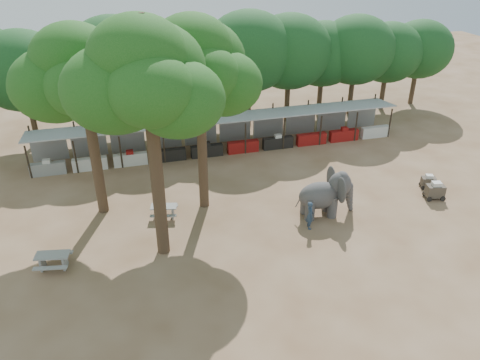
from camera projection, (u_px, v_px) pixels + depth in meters
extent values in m
plane|color=brown|center=(284.00, 255.00, 24.44)|extent=(100.00, 100.00, 0.00)
cube|color=gray|center=(221.00, 118.00, 35.16)|extent=(28.00, 2.99, 0.39)
cylinder|color=#2D2319|center=(46.00, 160.00, 31.69)|extent=(0.12, 0.12, 2.40)
cylinder|color=#2D2319|center=(48.00, 142.00, 33.89)|extent=(0.12, 0.12, 2.80)
cube|color=gray|center=(48.00, 169.00, 32.26)|extent=(2.38, 0.50, 0.90)
cube|color=gray|center=(49.00, 148.00, 34.04)|extent=(2.52, 0.12, 2.00)
cylinder|color=#2D2319|center=(88.00, 156.00, 32.35)|extent=(0.12, 0.12, 2.40)
cylinder|color=#2D2319|center=(88.00, 138.00, 34.55)|extent=(0.12, 0.12, 2.80)
cube|color=silver|center=(90.00, 164.00, 32.91)|extent=(2.38, 0.50, 0.90)
cube|color=gray|center=(89.00, 144.00, 34.69)|extent=(2.52, 0.12, 2.00)
cylinder|color=#2D2319|center=(130.00, 151.00, 33.00)|extent=(0.12, 0.12, 2.40)
cylinder|color=#2D2319|center=(127.00, 134.00, 35.20)|extent=(0.12, 0.12, 2.80)
cube|color=silver|center=(131.00, 159.00, 33.56)|extent=(2.38, 0.50, 0.90)
cube|color=gray|center=(128.00, 140.00, 35.34)|extent=(2.52, 0.12, 2.00)
cylinder|color=#2D2319|center=(169.00, 147.00, 33.65)|extent=(0.12, 0.12, 2.40)
cylinder|color=#2D2319|center=(164.00, 131.00, 35.85)|extent=(0.12, 0.12, 2.80)
cube|color=black|center=(169.00, 155.00, 34.22)|extent=(2.38, 0.50, 0.90)
cube|color=gray|center=(165.00, 136.00, 36.00)|extent=(2.52, 0.12, 2.00)
cylinder|color=#2D2319|center=(207.00, 143.00, 34.30)|extent=(0.12, 0.12, 2.40)
cylinder|color=#2D2319|center=(200.00, 127.00, 36.50)|extent=(0.12, 0.12, 2.80)
cube|color=black|center=(207.00, 151.00, 34.87)|extent=(2.38, 0.50, 0.90)
cube|color=gray|center=(200.00, 132.00, 36.65)|extent=(2.52, 0.12, 2.00)
cylinder|color=#2D2319|center=(244.00, 139.00, 34.95)|extent=(0.12, 0.12, 2.40)
cylinder|color=#2D2319|center=(235.00, 124.00, 37.15)|extent=(0.12, 0.12, 2.80)
cube|color=maroon|center=(243.00, 147.00, 35.52)|extent=(2.38, 0.50, 0.90)
cube|color=gray|center=(235.00, 129.00, 37.30)|extent=(2.52, 0.12, 2.00)
cylinder|color=#2D2319|center=(279.00, 135.00, 35.61)|extent=(0.12, 0.12, 2.40)
cylinder|color=#2D2319|center=(268.00, 120.00, 37.81)|extent=(0.12, 0.12, 2.80)
cube|color=black|center=(278.00, 143.00, 36.17)|extent=(2.38, 0.50, 0.90)
cube|color=gray|center=(268.00, 125.00, 37.95)|extent=(2.52, 0.12, 2.00)
cylinder|color=#2D2319|center=(313.00, 131.00, 36.26)|extent=(0.12, 0.12, 2.40)
cylinder|color=#2D2319|center=(300.00, 117.00, 38.46)|extent=(0.12, 0.12, 2.80)
cube|color=maroon|center=(311.00, 139.00, 36.82)|extent=(2.38, 0.50, 0.90)
cube|color=gray|center=(300.00, 122.00, 38.60)|extent=(2.52, 0.12, 2.00)
cylinder|color=#2D2319|center=(346.00, 128.00, 36.91)|extent=(0.12, 0.12, 2.40)
cylinder|color=#2D2319|center=(332.00, 114.00, 39.11)|extent=(0.12, 0.12, 2.80)
cube|color=maroon|center=(344.00, 135.00, 37.48)|extent=(2.38, 0.50, 0.90)
cube|color=gray|center=(331.00, 119.00, 39.26)|extent=(2.52, 0.12, 2.00)
cylinder|color=#2D2319|center=(378.00, 124.00, 37.56)|extent=(0.12, 0.12, 2.40)
cylinder|color=#2D2319|center=(362.00, 111.00, 39.76)|extent=(0.12, 0.12, 2.80)
cube|color=silver|center=(375.00, 132.00, 38.13)|extent=(2.38, 0.50, 0.90)
cube|color=gray|center=(362.00, 116.00, 39.91)|extent=(2.52, 0.12, 2.00)
cylinder|color=#332316|center=(93.00, 141.00, 26.12)|extent=(0.60, 0.60, 9.20)
cone|color=#332316|center=(79.00, 58.00, 23.95)|extent=(0.57, 0.57, 2.88)
ellipsoid|color=#124810|center=(56.00, 85.00, 24.53)|extent=(4.80, 4.80, 3.94)
ellipsoid|color=#124810|center=(108.00, 93.00, 24.56)|extent=(4.20, 4.20, 3.44)
ellipsoid|color=#124810|center=(86.00, 68.00, 25.30)|extent=(5.20, 5.20, 4.26)
ellipsoid|color=#124810|center=(82.00, 86.00, 23.35)|extent=(3.80, 3.80, 3.12)
ellipsoid|color=#124810|center=(73.00, 57.00, 24.04)|extent=(4.40, 4.40, 3.61)
cylinder|color=#332316|center=(156.00, 163.00, 22.29)|extent=(0.64, 0.64, 10.40)
cone|color=#332316|center=(145.00, 53.00, 19.83)|extent=(0.61, 0.61, 3.25)
ellipsoid|color=#124810|center=(116.00, 89.00, 20.50)|extent=(4.80, 4.80, 3.94)
ellipsoid|color=#124810|center=(178.00, 99.00, 20.53)|extent=(4.20, 4.20, 3.44)
ellipsoid|color=#124810|center=(149.00, 68.00, 21.27)|extent=(5.20, 5.20, 4.26)
ellipsoid|color=#124810|center=(151.00, 90.00, 19.32)|extent=(3.80, 3.80, 3.12)
ellipsoid|color=#124810|center=(138.00, 56.00, 20.01)|extent=(4.40, 4.40, 3.61)
cylinder|color=#332316|center=(201.00, 133.00, 26.58)|extent=(0.56, 0.56, 9.60)
cone|color=#332316|center=(198.00, 47.00, 24.31)|extent=(0.53, 0.53, 3.00)
ellipsoid|color=#124810|center=(172.00, 75.00, 24.92)|extent=(4.80, 4.80, 3.94)
ellipsoid|color=#124810|center=(224.00, 83.00, 24.95)|extent=(4.20, 4.20, 3.44)
ellipsoid|color=#124810|center=(198.00, 58.00, 25.69)|extent=(5.20, 5.20, 4.26)
ellipsoid|color=#124810|center=(204.00, 76.00, 23.74)|extent=(3.80, 3.80, 3.12)
ellipsoid|color=#124810|center=(192.00, 48.00, 24.43)|extent=(4.40, 4.40, 3.61)
cylinder|color=#332316|center=(41.00, 120.00, 36.60)|extent=(0.44, 0.44, 3.74)
ellipsoid|color=#14381A|center=(31.00, 74.00, 34.88)|extent=(6.46, 5.95, 5.61)
cylinder|color=#332316|center=(85.00, 116.00, 37.38)|extent=(0.44, 0.44, 3.74)
ellipsoid|color=#14381A|center=(78.00, 71.00, 35.65)|extent=(6.46, 5.95, 5.61)
cylinder|color=#332316|center=(128.00, 112.00, 38.16)|extent=(0.44, 0.44, 3.74)
ellipsoid|color=#14381A|center=(123.00, 68.00, 36.43)|extent=(6.46, 5.95, 5.61)
cylinder|color=#332316|center=(169.00, 108.00, 38.93)|extent=(0.44, 0.44, 3.74)
ellipsoid|color=#14381A|center=(165.00, 65.00, 37.21)|extent=(6.46, 5.95, 5.61)
cylinder|color=#332316|center=(208.00, 105.00, 39.71)|extent=(0.44, 0.44, 3.74)
ellipsoid|color=#14381A|center=(206.00, 62.00, 37.98)|extent=(6.46, 5.95, 5.61)
cylinder|color=#332316|center=(246.00, 102.00, 40.49)|extent=(0.44, 0.44, 3.74)
ellipsoid|color=#14381A|center=(246.00, 59.00, 38.76)|extent=(6.46, 5.95, 5.61)
cylinder|color=#332316|center=(282.00, 98.00, 41.26)|extent=(0.44, 0.44, 3.74)
ellipsoid|color=#14381A|center=(284.00, 57.00, 39.54)|extent=(6.46, 5.95, 5.61)
cylinder|color=#332316|center=(317.00, 95.00, 42.04)|extent=(0.44, 0.44, 3.74)
ellipsoid|color=#14381A|center=(320.00, 54.00, 40.31)|extent=(6.46, 5.95, 5.61)
cylinder|color=#332316|center=(350.00, 92.00, 42.81)|extent=(0.44, 0.44, 3.74)
ellipsoid|color=#14381A|center=(355.00, 52.00, 41.09)|extent=(6.46, 5.95, 5.61)
cylinder|color=#332316|center=(383.00, 89.00, 43.59)|extent=(0.44, 0.44, 3.74)
ellipsoid|color=#14381A|center=(389.00, 50.00, 41.86)|extent=(6.46, 5.95, 5.61)
cylinder|color=#332316|center=(414.00, 87.00, 44.37)|extent=(0.44, 0.44, 3.74)
ellipsoid|color=#14381A|center=(421.00, 48.00, 42.64)|extent=(6.46, 5.95, 5.61)
ellipsoid|color=#3C393A|center=(320.00, 195.00, 27.28)|extent=(2.58, 1.57, 1.63)
cylinder|color=#3C393A|center=(310.00, 209.00, 27.11)|extent=(0.61, 0.61, 1.37)
cylinder|color=#3C393A|center=(305.00, 203.00, 27.78)|extent=(0.61, 0.61, 1.37)
cylinder|color=#3C393A|center=(332.00, 207.00, 27.38)|extent=(0.61, 0.61, 1.37)
cylinder|color=#3C393A|center=(327.00, 200.00, 28.05)|extent=(0.61, 0.61, 1.37)
ellipsoid|color=#3C393A|center=(340.00, 184.00, 27.24)|extent=(1.44, 1.18, 1.51)
ellipsoid|color=#3C393A|center=(341.00, 190.00, 26.55)|extent=(0.28, 1.25, 1.55)
ellipsoid|color=#3C393A|center=(331.00, 178.00, 27.81)|extent=(0.28, 1.25, 1.55)
cone|color=#3C393A|center=(349.00, 198.00, 27.88)|extent=(0.65, 0.65, 1.71)
imported|color=#26384C|center=(310.00, 215.00, 26.27)|extent=(0.51, 0.67, 1.69)
cube|color=gray|center=(52.00, 255.00, 23.13)|extent=(1.76, 1.05, 0.07)
cube|color=gray|center=(42.00, 262.00, 23.28)|extent=(0.22, 0.67, 0.77)
cube|color=gray|center=(65.00, 261.00, 23.37)|extent=(0.22, 0.67, 0.77)
cube|color=gray|center=(50.00, 268.00, 22.76)|extent=(1.67, 0.56, 0.05)
cube|color=gray|center=(56.00, 253.00, 23.82)|extent=(1.67, 0.56, 0.05)
cube|color=gray|center=(164.00, 206.00, 27.33)|extent=(1.64, 1.04, 0.06)
cube|color=gray|center=(156.00, 212.00, 27.49)|extent=(0.24, 0.61, 0.71)
cube|color=gray|center=(173.00, 212.00, 27.52)|extent=(0.24, 0.61, 0.71)
cube|color=gray|center=(163.00, 216.00, 26.98)|extent=(1.54, 0.60, 0.05)
cube|color=gray|center=(165.00, 206.00, 27.96)|extent=(1.54, 0.60, 0.05)
cube|color=#3A3128|center=(435.00, 191.00, 29.31)|extent=(1.21, 0.87, 0.76)
cylinder|color=black|center=(429.00, 199.00, 29.15)|extent=(0.33, 0.13, 0.33)
cylinder|color=black|center=(443.00, 199.00, 29.20)|extent=(0.33, 0.13, 0.33)
cylinder|color=black|center=(425.00, 194.00, 29.79)|extent=(0.33, 0.13, 0.33)
cylinder|color=black|center=(438.00, 193.00, 29.83)|extent=(0.33, 0.13, 0.33)
cube|color=silver|center=(437.00, 184.00, 29.08)|extent=(0.63, 0.54, 0.27)
cube|color=#3A3128|center=(428.00, 182.00, 30.58)|extent=(1.02, 0.81, 0.62)
cylinder|color=black|center=(423.00, 188.00, 30.50)|extent=(0.27, 0.14, 0.27)
cylinder|color=black|center=(434.00, 188.00, 30.44)|extent=(0.27, 0.14, 0.27)
cylinder|color=black|center=(421.00, 184.00, 31.01)|extent=(0.27, 0.14, 0.27)
cylinder|color=black|center=(432.00, 184.00, 30.96)|extent=(0.27, 0.14, 0.27)
cube|color=silver|center=(429.00, 176.00, 30.39)|extent=(0.54, 0.49, 0.22)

